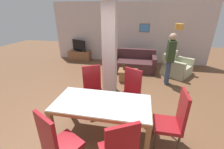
% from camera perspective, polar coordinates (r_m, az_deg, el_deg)
% --- Properties ---
extents(ground_plane, '(18.00, 18.00, 0.00)m').
position_cam_1_polar(ground_plane, '(3.28, -3.48, -21.69)').
color(ground_plane, brown).
extents(back_wall, '(7.20, 0.09, 2.70)m').
position_cam_1_polar(back_wall, '(7.23, 6.30, 15.41)').
color(back_wall, beige).
rests_on(back_wall, ground_plane).
extents(divider_pillar, '(0.36, 0.38, 2.70)m').
position_cam_1_polar(divider_pillar, '(4.18, -0.85, 9.86)').
color(divider_pillar, beige).
rests_on(divider_pillar, ground_plane).
extents(dining_table, '(1.78, 0.88, 0.77)m').
position_cam_1_polar(dining_table, '(2.88, -3.78, -13.01)').
color(dining_table, '#A57445').
rests_on(dining_table, ground_plane).
extents(dining_chair_near_left, '(0.62, 0.62, 1.12)m').
position_cam_1_polar(dining_chair_near_left, '(2.47, -20.24, -23.11)').
color(dining_chair_near_left, maroon).
rests_on(dining_chair_near_left, ground_plane).
extents(dining_chair_head_right, '(0.46, 0.46, 1.12)m').
position_cam_1_polar(dining_chair_head_right, '(2.90, 22.43, -15.40)').
color(dining_chair_head_right, maroon).
rests_on(dining_chair_head_right, ground_plane).
extents(dining_chair_far_right, '(0.62, 0.62, 1.12)m').
position_cam_1_polar(dining_chair_far_right, '(3.51, 6.73, -6.47)').
color(dining_chair_far_right, maroon).
rests_on(dining_chair_far_right, ground_plane).
extents(dining_chair_far_left, '(0.62, 0.62, 1.12)m').
position_cam_1_polar(dining_chair_far_left, '(3.68, -7.23, -5.00)').
color(dining_chair_far_left, maroon).
rests_on(dining_chair_far_left, ground_plane).
extents(sofa, '(1.76, 0.94, 0.82)m').
position_cam_1_polar(sofa, '(6.34, 8.26, 4.26)').
color(sofa, '#49282A').
rests_on(sofa, ground_plane).
extents(armchair, '(1.22, 1.24, 0.84)m').
position_cam_1_polar(armchair, '(6.27, 23.19, 2.44)').
color(armchair, '#B6B995').
rests_on(armchair, ground_plane).
extents(coffee_table, '(0.66, 0.51, 0.38)m').
position_cam_1_polar(coffee_table, '(5.35, 6.02, -0.25)').
color(coffee_table, '#8C5E38').
rests_on(coffee_table, ground_plane).
extents(bottle, '(0.08, 0.08, 0.28)m').
position_cam_1_polar(bottle, '(5.29, 4.63, 2.91)').
color(bottle, '#4C2D14').
rests_on(bottle, coffee_table).
extents(tv_stand, '(1.09, 0.40, 0.46)m').
position_cam_1_polar(tv_stand, '(7.78, -12.17, 7.12)').
color(tv_stand, brown).
rests_on(tv_stand, ground_plane).
extents(tv_screen, '(0.78, 0.38, 0.55)m').
position_cam_1_polar(tv_screen, '(7.66, -12.48, 10.67)').
color(tv_screen, black).
rests_on(tv_screen, tv_stand).
extents(floor_lamp, '(0.32, 0.32, 1.84)m').
position_cam_1_polar(floor_lamp, '(6.75, 24.02, 14.81)').
color(floor_lamp, '#B7B7BC').
rests_on(floor_lamp, ground_plane).
extents(standing_person, '(0.22, 0.38, 1.69)m').
position_cam_1_polar(standing_person, '(5.16, 21.27, 6.58)').
color(standing_person, '#343F57').
rests_on(standing_person, ground_plane).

